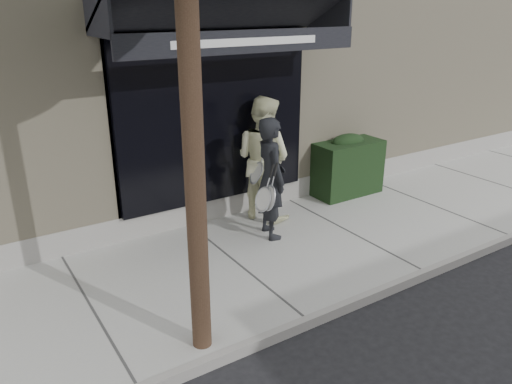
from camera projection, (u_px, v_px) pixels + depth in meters
ground at (345, 236)px, 7.95m from camera, size 80.00×80.00×0.00m
sidewalk at (345, 233)px, 7.92m from camera, size 20.00×3.00×0.12m
curb at (424, 274)px, 6.70m from camera, size 20.00×0.10×0.14m
building_facade at (198, 39)px, 10.86m from camera, size 14.30×8.04×5.64m
hedge at (346, 165)px, 9.25m from camera, size 1.30×0.70×1.14m
pedestrian_front at (271, 178)px, 7.40m from camera, size 0.72×0.90×1.85m
pedestrian_back at (263, 158)px, 8.06m from camera, size 1.09×1.20×2.02m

